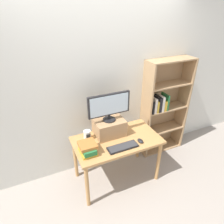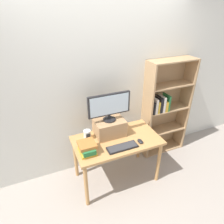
{
  "view_description": "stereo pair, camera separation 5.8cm",
  "coord_description": "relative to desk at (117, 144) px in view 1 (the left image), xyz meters",
  "views": [
    {
      "loc": [
        -0.97,
        -1.98,
        2.37
      ],
      "look_at": [
        -0.04,
        0.06,
        1.12
      ],
      "focal_mm": 32.0,
      "sensor_mm": 36.0,
      "label": 1
    },
    {
      "loc": [
        -0.92,
        -2.0,
        2.37
      ],
      "look_at": [
        -0.04,
        0.06,
        1.12
      ],
      "focal_mm": 32.0,
      "sensor_mm": 36.0,
      "label": 2
    }
  ],
  "objects": [
    {
      "name": "keyboard",
      "position": [
        -0.01,
        -0.19,
        0.1
      ],
      "size": [
        0.41,
        0.14,
        0.02
      ],
      "color": "black",
      "rests_on": "desk"
    },
    {
      "name": "back_wall",
      "position": [
        0.0,
        0.5,
        0.67
      ],
      "size": [
        7.0,
        0.08,
        2.6
      ],
      "color": "silver",
      "rests_on": "ground_plane"
    },
    {
      "name": "desk",
      "position": [
        0.0,
        0.0,
        0.0
      ],
      "size": [
        1.18,
        0.66,
        0.72
      ],
      "color": "#B7844C",
      "rests_on": "ground_plane"
    },
    {
      "name": "bookshelf_unit",
      "position": [
        1.01,
        0.34,
        0.21
      ],
      "size": [
        0.78,
        0.28,
        1.64
      ],
      "color": "tan",
      "rests_on": "ground_plane"
    },
    {
      "name": "book_stack",
      "position": [
        -0.44,
        -0.1,
        0.16
      ],
      "size": [
        0.21,
        0.25,
        0.14
      ],
      "color": "gold",
      "rests_on": "desk"
    },
    {
      "name": "computer_monitor",
      "position": [
        -0.04,
        0.15,
        0.54
      ],
      "size": [
        0.59,
        0.17,
        0.39
      ],
      "color": "black",
      "rests_on": "riser_box"
    },
    {
      "name": "desk_speaker",
      "position": [
        -0.36,
        0.17,
        0.15
      ],
      "size": [
        0.1,
        0.1,
        0.13
      ],
      "color": "silver",
      "rests_on": "desk"
    },
    {
      "name": "computer_mouse",
      "position": [
        0.26,
        -0.18,
        0.11
      ],
      "size": [
        0.06,
        0.1,
        0.04
      ],
      "color": "black",
      "rests_on": "desk"
    },
    {
      "name": "ground_plane",
      "position": [
        0.0,
        0.0,
        -0.63
      ],
      "size": [
        12.0,
        12.0,
        0.0
      ],
      "primitive_type": "plane",
      "color": "#9E9389"
    },
    {
      "name": "riser_box",
      "position": [
        -0.04,
        0.15,
        0.21
      ],
      "size": [
        0.41,
        0.31,
        0.23
      ],
      "color": "#A87F56",
      "rests_on": "desk"
    }
  ]
}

